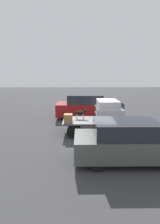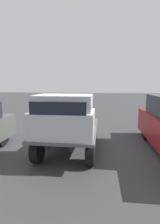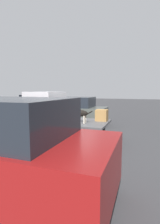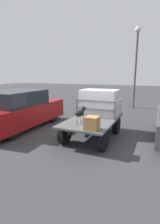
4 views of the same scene
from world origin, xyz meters
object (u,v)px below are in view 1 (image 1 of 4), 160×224
Objects in this scene: cargo_crate at (68,118)px; parked_pickup_far at (87,107)px; flatbed_truck at (92,124)px; dog at (81,113)px; parked_sedan at (129,141)px.

parked_pickup_far is (1.29, 4.37, -0.13)m from cargo_crate.
flatbed_truck is 1.57m from cargo_crate.
dog is at bearing 45.60° from cargo_crate.
dog is at bearing -110.03° from parked_pickup_far.
parked_sedan reaches higher than dog.
flatbed_truck is 0.69× the size of parked_pickup_far.
parked_sedan reaches higher than cargo_crate.
parked_sedan is (1.24, -3.45, 0.25)m from flatbed_truck.
cargo_crate is (-0.74, -0.76, -0.15)m from dog.
flatbed_truck is 3.91m from parked_pickup_far.
dog reaches higher than flatbed_truck.
cargo_crate is at bearing 138.70° from parked_sedan.
parked_sedan is at bearing -48.18° from cargo_crate.
cargo_crate is 4.56m from parked_pickup_far.
cargo_crate is at bearing -136.39° from dog.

